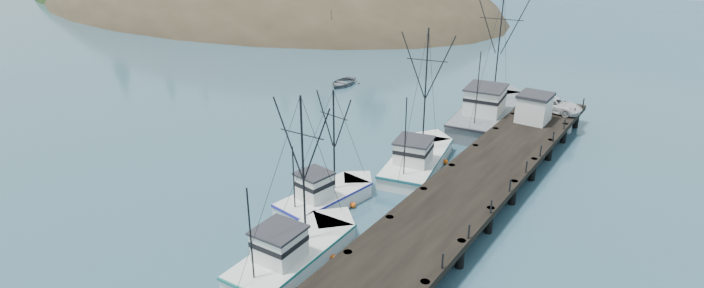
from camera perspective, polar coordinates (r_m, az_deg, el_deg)
name	(u,v)px	position (r m, az deg, el deg)	size (l,w,h in m)	color
ground	(207,231)	(40.74, -14.79, -8.77)	(400.00, 400.00, 0.00)	#2C4F62
pier	(482,176)	(44.59, 13.33, -3.27)	(6.00, 44.00, 2.00)	black
headland	(240,23)	(145.67, -11.60, 12.26)	(134.80, 78.00, 51.00)	#382D1E
moored_sailboats	(342,38)	(99.93, -1.01, 10.91)	(14.94, 15.46, 6.35)	white
trawler_near	(296,252)	(36.00, -5.82, -11.06)	(3.86, 11.19, 11.38)	white
trawler_mid	(327,197)	(42.26, -2.62, -5.47)	(4.29, 9.36, 9.49)	white
trawler_far	(418,159)	(48.93, 6.91, -1.52)	(6.01, 12.49, 12.53)	white
work_vessel	(489,111)	(61.00, 14.02, 3.34)	(6.90, 17.24, 14.13)	slate
pier_shed	(534,107)	(56.44, 18.41, 3.62)	(3.00, 3.20, 2.80)	silver
pickup_truck	(555,105)	(60.22, 20.35, 3.85)	(2.46, 5.33, 1.48)	silver
motorboat	(342,85)	(72.81, -1.00, 6.14)	(3.61, 5.06, 1.05)	#5A5E64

